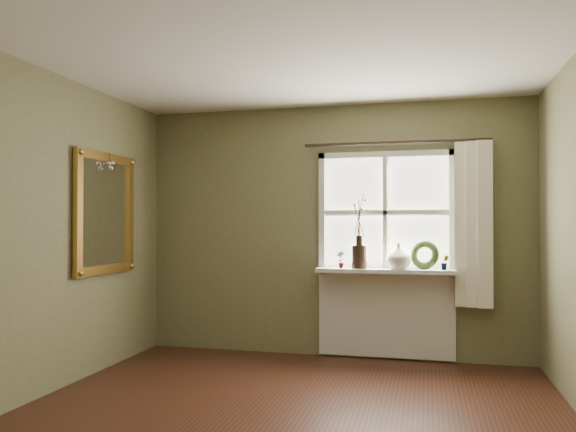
% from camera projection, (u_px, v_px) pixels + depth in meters
% --- Properties ---
extents(ceiling, '(4.50, 4.50, 0.00)m').
position_uv_depth(ceiling, '(276.00, 35.00, 3.66)').
color(ceiling, silver).
rests_on(ceiling, ground).
extents(wall_back, '(4.00, 0.10, 2.60)m').
position_uv_depth(wall_back, '(333.00, 230.00, 5.88)').
color(wall_back, '#6A6945').
rests_on(wall_back, ground).
extents(wall_left, '(0.10, 4.50, 2.60)m').
position_uv_depth(wall_left, '(8.00, 233.00, 4.14)').
color(wall_left, '#6A6945').
rests_on(wall_left, ground).
extents(wall_front, '(4.00, 0.10, 2.60)m').
position_uv_depth(wall_front, '(37.00, 249.00, 1.41)').
color(wall_front, '#6A6945').
rests_on(wall_front, ground).
extents(window_frame, '(1.36, 0.06, 1.24)m').
position_uv_depth(window_frame, '(385.00, 213.00, 5.68)').
color(window_frame, silver).
rests_on(window_frame, wall_back).
extents(window_sill, '(1.36, 0.26, 0.04)m').
position_uv_depth(window_sill, '(385.00, 271.00, 5.56)').
color(window_sill, silver).
rests_on(window_sill, wall_back).
extents(window_apron, '(1.36, 0.04, 0.88)m').
position_uv_depth(window_apron, '(386.00, 313.00, 5.66)').
color(window_apron, silver).
rests_on(window_apron, ground).
extents(dark_jug, '(0.16, 0.16, 0.23)m').
position_uv_depth(dark_jug, '(359.00, 257.00, 5.63)').
color(dark_jug, black).
rests_on(dark_jug, window_sill).
extents(cream_vase, '(0.28, 0.28, 0.26)m').
position_uv_depth(cream_vase, '(399.00, 256.00, 5.53)').
color(cream_vase, beige).
rests_on(cream_vase, window_sill).
extents(wreath, '(0.31, 0.22, 0.30)m').
position_uv_depth(wreath, '(425.00, 258.00, 5.51)').
color(wreath, '#32451E').
rests_on(wreath, window_sill).
extents(potted_plant_left, '(0.11, 0.09, 0.18)m').
position_uv_depth(potted_plant_left, '(341.00, 259.00, 5.67)').
color(potted_plant_left, '#32451E').
rests_on(potted_plant_left, window_sill).
extents(potted_plant_right, '(0.09, 0.08, 0.15)m').
position_uv_depth(potted_plant_right, '(445.00, 262.00, 5.43)').
color(potted_plant_right, '#32451E').
rests_on(potted_plant_right, window_sill).
extents(curtain, '(0.36, 0.12, 1.59)m').
position_uv_depth(curtain, '(473.00, 224.00, 5.38)').
color(curtain, white).
rests_on(curtain, wall_back).
extents(curtain_rod, '(1.84, 0.03, 0.03)m').
position_uv_depth(curtain_rod, '(395.00, 143.00, 5.61)').
color(curtain_rod, black).
rests_on(curtain_rod, wall_back).
extents(gilt_mirror, '(0.10, 0.95, 1.13)m').
position_uv_depth(gilt_mirror, '(105.00, 213.00, 5.24)').
color(gilt_mirror, white).
rests_on(gilt_mirror, wall_left).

